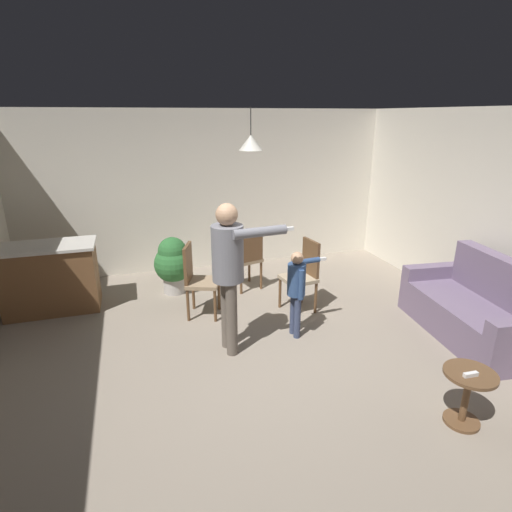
# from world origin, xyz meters

# --- Properties ---
(ground) EXTENTS (7.68, 7.68, 0.00)m
(ground) POSITION_xyz_m (0.00, 0.00, 0.00)
(ground) COLOR gray
(wall_back) EXTENTS (6.40, 0.10, 2.70)m
(wall_back) POSITION_xyz_m (0.00, 3.20, 1.35)
(wall_back) COLOR silver
(wall_back) RESTS_ON ground
(couch_floral) EXTENTS (1.04, 1.88, 1.00)m
(couch_floral) POSITION_xyz_m (2.60, -0.24, 0.33)
(couch_floral) COLOR slate
(couch_floral) RESTS_ON ground
(kitchen_counter) EXTENTS (1.26, 0.66, 0.95)m
(kitchen_counter) POSITION_xyz_m (-2.45, 2.03, 0.48)
(kitchen_counter) COLOR brown
(kitchen_counter) RESTS_ON ground
(side_table_by_couch) EXTENTS (0.44, 0.44, 0.52)m
(side_table_by_couch) POSITION_xyz_m (1.35, -1.47, 0.33)
(side_table_by_couch) COLOR brown
(side_table_by_couch) RESTS_ON ground
(person_adult) EXTENTS (0.87, 0.50, 1.73)m
(person_adult) POSITION_xyz_m (-0.33, 0.30, 1.08)
(person_adult) COLOR #60564C
(person_adult) RESTS_ON ground
(person_child) EXTENTS (0.56, 0.34, 1.09)m
(person_child) POSITION_xyz_m (0.51, 0.39, 0.68)
(person_child) COLOR #384260
(person_child) RESTS_ON ground
(dining_chair_by_counter) EXTENTS (0.51, 0.51, 1.00)m
(dining_chair_by_counter) POSITION_xyz_m (0.34, 1.93, 0.55)
(dining_chair_by_counter) COLOR brown
(dining_chair_by_counter) RESTS_ON ground
(dining_chair_near_wall) EXTENTS (0.54, 0.54, 1.00)m
(dining_chair_near_wall) POSITION_xyz_m (-0.54, 1.28, 0.55)
(dining_chair_near_wall) COLOR brown
(dining_chair_near_wall) RESTS_ON ground
(dining_chair_centre_back) EXTENTS (0.48, 0.48, 1.00)m
(dining_chair_centre_back) POSITION_xyz_m (0.87, 1.03, 0.55)
(dining_chair_centre_back) COLOR brown
(dining_chair_centre_back) RESTS_ON ground
(potted_plant_corner) EXTENTS (0.57, 0.57, 0.88)m
(potted_plant_corner) POSITION_xyz_m (-0.77, 2.15, 0.48)
(potted_plant_corner) COLOR #B7B2AD
(potted_plant_corner) RESTS_ON ground
(spare_remote_on_table) EXTENTS (0.13, 0.04, 0.04)m
(spare_remote_on_table) POSITION_xyz_m (1.30, -1.52, 0.54)
(spare_remote_on_table) COLOR white
(spare_remote_on_table) RESTS_ON side_table_by_couch
(ceiling_light_pendant) EXTENTS (0.32, 0.32, 0.55)m
(ceiling_light_pendant) POSITION_xyz_m (0.30, 1.59, 2.25)
(ceiling_light_pendant) COLOR silver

